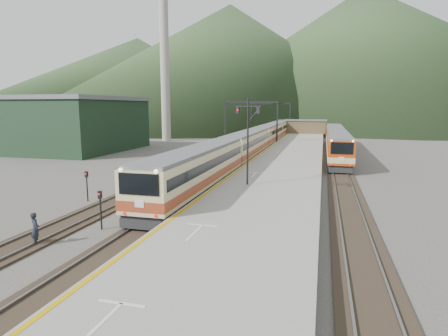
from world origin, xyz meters
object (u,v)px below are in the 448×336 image
(main_train, at_px, (269,134))
(worker, at_px, (35,229))
(second_train, at_px, (336,142))
(signal_mast, at_px, (248,132))

(main_train, relative_size, worker, 57.76)
(second_train, xyz_separation_m, worker, (-15.84, -42.80, -1.00))
(second_train, relative_size, signal_mast, 5.51)
(second_train, distance_m, signal_mast, 30.91)
(signal_mast, height_order, worker, signal_mast)
(worker, bearing_deg, second_train, -75.78)
(second_train, bearing_deg, main_train, 138.63)
(second_train, relative_size, worker, 21.12)
(main_train, xyz_separation_m, worker, (-4.34, -52.93, -1.14))
(main_train, relative_size, signal_mast, 15.07)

